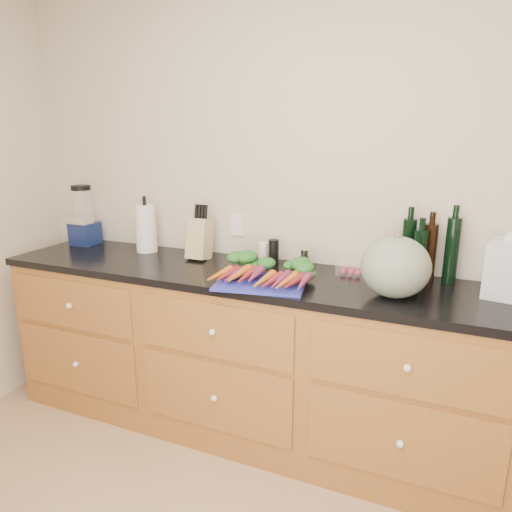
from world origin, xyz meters
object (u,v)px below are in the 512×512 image
at_px(cutting_board, 261,283).
at_px(blender_appliance, 84,219).
at_px(squash, 395,267).
at_px(knife_block, 200,239).
at_px(paper_towel, 146,228).
at_px(tomato_box, 352,268).
at_px(carrots, 265,274).

distance_m(cutting_board, blender_appliance, 1.43).
bearing_deg(blender_appliance, squash, -7.09).
bearing_deg(knife_block, cutting_board, -30.53).
xyz_separation_m(squash, paper_towel, (-1.51, 0.25, 0.01)).
xyz_separation_m(cutting_board, tomato_box, (0.37, 0.33, 0.03)).
bearing_deg(tomato_box, knife_block, -178.04).
bearing_deg(blender_appliance, cutting_board, -12.93).
distance_m(cutting_board, squash, 0.63).
bearing_deg(paper_towel, squash, -9.42).
bearing_deg(knife_block, tomato_box, 1.96).
distance_m(cutting_board, paper_towel, 0.96).
height_order(blender_appliance, tomato_box, blender_appliance).
xyz_separation_m(squash, knife_block, (-1.12, 0.23, -0.02)).
distance_m(carrots, squash, 0.62).
bearing_deg(cutting_board, blender_appliance, 167.07).
xyz_separation_m(carrots, tomato_box, (0.37, 0.28, -0.01)).
relative_size(cutting_board, carrots, 0.90).
bearing_deg(paper_towel, cutting_board, -19.63).
distance_m(cutting_board, tomato_box, 0.50).
xyz_separation_m(cutting_board, squash, (0.61, 0.07, 0.13)).
height_order(squash, knife_block, squash).
relative_size(squash, tomato_box, 2.13).
relative_size(carrots, knife_block, 2.01).
bearing_deg(knife_block, blender_appliance, 178.83).
bearing_deg(knife_block, squash, -11.62).
bearing_deg(squash, blender_appliance, 172.91).
bearing_deg(knife_block, paper_towel, 177.05).
bearing_deg(cutting_board, carrots, 90.00).
relative_size(cutting_board, blender_appliance, 1.10).
bearing_deg(tomato_box, carrots, -142.41).
xyz_separation_m(paper_towel, knife_block, (0.39, -0.02, -0.03)).
bearing_deg(carrots, cutting_board, -90.00).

